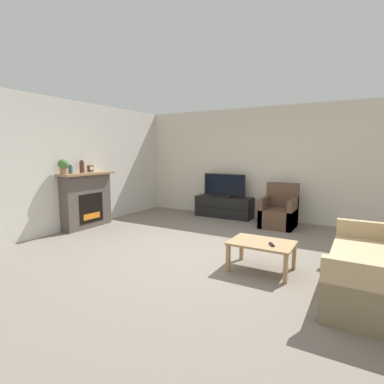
# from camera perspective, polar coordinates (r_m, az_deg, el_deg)

# --- Properties ---
(ground_plane) EXTENTS (24.00, 24.00, 0.00)m
(ground_plane) POSITION_cam_1_polar(r_m,az_deg,el_deg) (4.94, 2.23, -11.68)
(ground_plane) COLOR slate
(wall_back) EXTENTS (12.00, 0.06, 2.70)m
(wall_back) POSITION_cam_1_polar(r_m,az_deg,el_deg) (7.48, 13.18, 5.27)
(wall_back) COLOR beige
(wall_back) RESTS_ON ground
(wall_left) EXTENTS (0.06, 12.00, 2.70)m
(wall_left) POSITION_cam_1_polar(r_m,az_deg,el_deg) (6.77, -22.47, 4.66)
(wall_left) COLOR beige
(wall_left) RESTS_ON ground
(fireplace) EXTENTS (0.40, 1.26, 1.20)m
(fireplace) POSITION_cam_1_polar(r_m,az_deg,el_deg) (6.87, -19.45, -1.36)
(fireplace) COLOR #564C47
(fireplace) RESTS_ON ground
(mantel_vase_left) EXTENTS (0.08, 0.08, 0.19)m
(mantel_vase_left) POSITION_cam_1_polar(r_m,az_deg,el_deg) (6.55, -22.13, 4.03)
(mantel_vase_left) COLOR #385670
(mantel_vase_left) RESTS_ON fireplace
(mantel_vase_centre_left) EXTENTS (0.10, 0.10, 0.27)m
(mantel_vase_centre_left) POSITION_cam_1_polar(r_m,az_deg,el_deg) (6.73, -20.24, 4.55)
(mantel_vase_centre_left) COLOR #512D23
(mantel_vase_centre_left) RESTS_ON fireplace
(mantel_clock) EXTENTS (0.08, 0.11, 0.15)m
(mantel_clock) POSITION_cam_1_polar(r_m,az_deg,el_deg) (6.88, -18.80, 4.23)
(mantel_clock) COLOR brown
(mantel_clock) RESTS_ON fireplace
(potted_plant) EXTENTS (0.21, 0.21, 0.30)m
(potted_plant) POSITION_cam_1_polar(r_m,az_deg,el_deg) (6.45, -23.27, 4.63)
(potted_plant) COLOR #936B4C
(potted_plant) RESTS_ON fireplace
(tv_stand) EXTENTS (1.43, 0.48, 0.52)m
(tv_stand) POSITION_cam_1_polar(r_m,az_deg,el_deg) (7.61, 6.11, -2.82)
(tv_stand) COLOR black
(tv_stand) RESTS_ON ground
(tv) EXTENTS (1.10, 0.18, 0.57)m
(tv) POSITION_cam_1_polar(r_m,az_deg,el_deg) (7.53, 6.16, 1.12)
(tv) COLOR black
(tv) RESTS_ON tv_stand
(armchair) EXTENTS (0.70, 0.76, 0.95)m
(armchair) POSITION_cam_1_polar(r_m,az_deg,el_deg) (6.85, 16.23, -3.87)
(armchair) COLOR brown
(armchair) RESTS_ON ground
(coffee_table) EXTENTS (0.85, 0.60, 0.41)m
(coffee_table) POSITION_cam_1_polar(r_m,az_deg,el_deg) (4.29, 13.15, -9.95)
(coffee_table) COLOR #A37F56
(coffee_table) RESTS_ON ground
(remote) EXTENTS (0.11, 0.15, 0.02)m
(remote) POSITION_cam_1_polar(r_m,az_deg,el_deg) (4.16, 14.93, -9.64)
(remote) COLOR black
(remote) RESTS_ON coffee_table
(couch) EXTENTS (0.95, 1.94, 0.86)m
(couch) POSITION_cam_1_polar(r_m,az_deg,el_deg) (4.12, 32.14, -12.72)
(couch) COLOR tan
(couch) RESTS_ON ground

